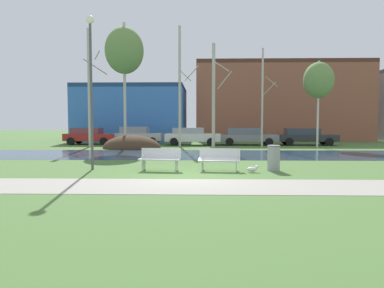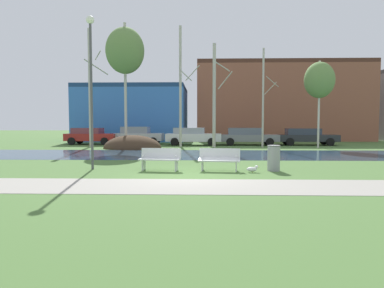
{
  "view_description": "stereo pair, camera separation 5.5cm",
  "coord_description": "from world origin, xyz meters",
  "px_view_note": "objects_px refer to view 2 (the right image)",
  "views": [
    {
      "loc": [
        0.47,
        -12.43,
        1.89
      ],
      "look_at": [
        0.09,
        1.66,
        1.02
      ],
      "focal_mm": 33.06,
      "sensor_mm": 36.0,
      "label": 1
    },
    {
      "loc": [
        0.53,
        -12.43,
        1.89
      ],
      "look_at": [
        0.09,
        1.66,
        1.02
      ],
      "focal_mm": 33.06,
      "sensor_mm": 36.0,
      "label": 2
    }
  ],
  "objects_px": {
    "bench_left": "(160,159)",
    "parked_van_nearest_red": "(91,136)",
    "trash_bin": "(274,158)",
    "parked_wagon_fourth_grey": "(247,136)",
    "parked_suv_fifth_dark": "(306,136)",
    "seagull": "(253,169)",
    "streetlamp": "(91,69)",
    "parked_sedan_second_silver": "(138,135)",
    "bench_right": "(219,159)",
    "parked_hatch_third_white": "(193,136)"
  },
  "relations": [
    {
      "from": "parked_suv_fifth_dark",
      "to": "seagull",
      "type": "bearing_deg",
      "value": -112.4
    },
    {
      "from": "bench_right",
      "to": "streetlamp",
      "type": "xyz_separation_m",
      "value": [
        -5.08,
        0.29,
        3.51
      ]
    },
    {
      "from": "parked_suv_fifth_dark",
      "to": "bench_right",
      "type": "bearing_deg",
      "value": -116.64
    },
    {
      "from": "parked_hatch_third_white",
      "to": "parked_suv_fifth_dark",
      "type": "bearing_deg",
      "value": 0.98
    },
    {
      "from": "trash_bin",
      "to": "parked_sedan_second_silver",
      "type": "height_order",
      "value": "parked_sedan_second_silver"
    },
    {
      "from": "bench_left",
      "to": "parked_wagon_fourth_grey",
      "type": "xyz_separation_m",
      "value": [
        5.38,
        15.71,
        0.29
      ]
    },
    {
      "from": "parked_sedan_second_silver",
      "to": "parked_van_nearest_red",
      "type": "bearing_deg",
      "value": -174.46
    },
    {
      "from": "trash_bin",
      "to": "parked_suv_fifth_dark",
      "type": "height_order",
      "value": "parked_suv_fifth_dark"
    },
    {
      "from": "parked_wagon_fourth_grey",
      "to": "streetlamp",
      "type": "bearing_deg",
      "value": -117.83
    },
    {
      "from": "bench_right",
      "to": "parked_suv_fifth_dark",
      "type": "bearing_deg",
      "value": 63.36
    },
    {
      "from": "bench_right",
      "to": "parked_hatch_third_white",
      "type": "distance_m",
      "value": 15.65
    },
    {
      "from": "bench_right",
      "to": "trash_bin",
      "type": "bearing_deg",
      "value": 2.14
    },
    {
      "from": "streetlamp",
      "to": "parked_sedan_second_silver",
      "type": "height_order",
      "value": "streetlamp"
    },
    {
      "from": "streetlamp",
      "to": "seagull",
      "type": "bearing_deg",
      "value": -6.46
    },
    {
      "from": "seagull",
      "to": "parked_sedan_second_silver",
      "type": "distance_m",
      "value": 18.64
    },
    {
      "from": "bench_right",
      "to": "parked_sedan_second_silver",
      "type": "relative_size",
      "value": 0.4
    },
    {
      "from": "streetlamp",
      "to": "trash_bin",
      "type": "bearing_deg",
      "value": -1.65
    },
    {
      "from": "streetlamp",
      "to": "parked_hatch_third_white",
      "type": "bearing_deg",
      "value": 76.81
    },
    {
      "from": "parked_wagon_fourth_grey",
      "to": "parked_suv_fifth_dark",
      "type": "height_order",
      "value": "parked_wagon_fourth_grey"
    },
    {
      "from": "bench_right",
      "to": "parked_sedan_second_silver",
      "type": "bearing_deg",
      "value": 110.54
    },
    {
      "from": "parked_sedan_second_silver",
      "to": "parked_hatch_third_white",
      "type": "height_order",
      "value": "parked_sedan_second_silver"
    },
    {
      "from": "parked_sedan_second_silver",
      "to": "parked_hatch_third_white",
      "type": "xyz_separation_m",
      "value": [
        4.74,
        -1.06,
        -0.02
      ]
    },
    {
      "from": "trash_bin",
      "to": "parked_wagon_fourth_grey",
      "type": "xyz_separation_m",
      "value": [
        0.94,
        15.63,
        0.24
      ]
    },
    {
      "from": "seagull",
      "to": "parked_suv_fifth_dark",
      "type": "distance_m",
      "value": 17.5
    },
    {
      "from": "trash_bin",
      "to": "seagull",
      "type": "bearing_deg",
      "value": -150.34
    },
    {
      "from": "trash_bin",
      "to": "streetlamp",
      "type": "xyz_separation_m",
      "value": [
        -7.2,
        0.21,
        3.46
      ]
    },
    {
      "from": "parked_sedan_second_silver",
      "to": "seagull",
      "type": "bearing_deg",
      "value": -66.37
    },
    {
      "from": "bench_right",
      "to": "parked_sedan_second_silver",
      "type": "xyz_separation_m",
      "value": [
        -6.24,
        16.64,
        0.32
      ]
    },
    {
      "from": "bench_left",
      "to": "parked_hatch_third_white",
      "type": "bearing_deg",
      "value": 86.98
    },
    {
      "from": "bench_left",
      "to": "trash_bin",
      "type": "distance_m",
      "value": 4.44
    },
    {
      "from": "seagull",
      "to": "bench_right",
      "type": "bearing_deg",
      "value": 160.84
    },
    {
      "from": "bench_left",
      "to": "parked_sedan_second_silver",
      "type": "xyz_separation_m",
      "value": [
        -3.92,
        16.64,
        0.32
      ]
    },
    {
      "from": "seagull",
      "to": "streetlamp",
      "type": "distance_m",
      "value": 7.43
    },
    {
      "from": "bench_right",
      "to": "parked_van_nearest_red",
      "type": "xyz_separation_m",
      "value": [
        -10.27,
        16.25,
        0.28
      ]
    },
    {
      "from": "bench_left",
      "to": "parked_sedan_second_silver",
      "type": "bearing_deg",
      "value": 103.25
    },
    {
      "from": "trash_bin",
      "to": "parked_wagon_fourth_grey",
      "type": "distance_m",
      "value": 15.66
    },
    {
      "from": "seagull",
      "to": "parked_sedan_second_silver",
      "type": "relative_size",
      "value": 0.12
    },
    {
      "from": "parked_wagon_fourth_grey",
      "to": "parked_sedan_second_silver",
      "type": "bearing_deg",
      "value": 174.28
    },
    {
      "from": "parked_van_nearest_red",
      "to": "parked_sedan_second_silver",
      "type": "relative_size",
      "value": 1.04
    },
    {
      "from": "bench_left",
      "to": "parked_van_nearest_red",
      "type": "height_order",
      "value": "parked_van_nearest_red"
    },
    {
      "from": "streetlamp",
      "to": "parked_suv_fifth_dark",
      "type": "height_order",
      "value": "streetlamp"
    },
    {
      "from": "seagull",
      "to": "parked_sedan_second_silver",
      "type": "height_order",
      "value": "parked_sedan_second_silver"
    },
    {
      "from": "streetlamp",
      "to": "parked_suv_fifth_dark",
      "type": "distance_m",
      "value": 20.44
    },
    {
      "from": "trash_bin",
      "to": "streetlamp",
      "type": "distance_m",
      "value": 8.0
    },
    {
      "from": "bench_left",
      "to": "trash_bin",
      "type": "xyz_separation_m",
      "value": [
        4.44,
        0.08,
        0.05
      ]
    },
    {
      "from": "parked_hatch_third_white",
      "to": "parked_wagon_fourth_grey",
      "type": "relative_size",
      "value": 0.95
    },
    {
      "from": "bench_left",
      "to": "bench_right",
      "type": "bearing_deg",
      "value": 0.0
    },
    {
      "from": "parked_wagon_fourth_grey",
      "to": "seagull",
      "type": "bearing_deg",
      "value": -96.47
    },
    {
      "from": "bench_left",
      "to": "parked_hatch_third_white",
      "type": "xyz_separation_m",
      "value": [
        0.82,
        15.58,
        0.3
      ]
    },
    {
      "from": "trash_bin",
      "to": "parked_hatch_third_white",
      "type": "relative_size",
      "value": 0.22
    }
  ]
}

